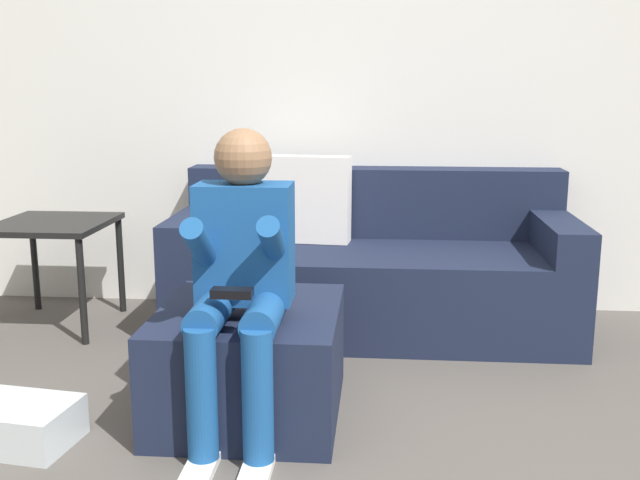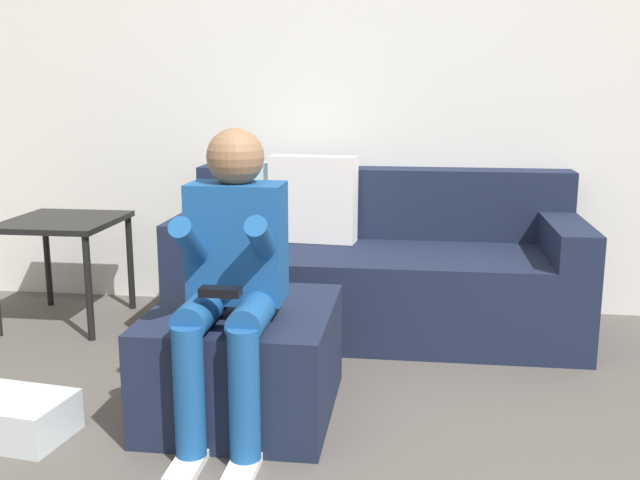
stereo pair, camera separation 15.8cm
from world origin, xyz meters
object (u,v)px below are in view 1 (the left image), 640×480
object	(u,v)px
storage_bin	(8,423)
side_table	(54,235)
ottoman	(250,361)
person_seated	(240,269)
couch_sectional	(369,267)

from	to	relation	value
storage_bin	side_table	world-z (taller)	side_table
ottoman	side_table	xyz separation A→B (m)	(-1.22, 0.98, 0.28)
person_seated	storage_bin	xyz separation A→B (m)	(-0.84, -0.13, -0.56)
couch_sectional	side_table	world-z (taller)	couch_sectional
person_seated	storage_bin	size ratio (longest dim) A/B	2.33
couch_sectional	side_table	bearing A→B (deg)	-175.18
couch_sectional	side_table	distance (m)	1.68
person_seated	side_table	size ratio (longest dim) A/B	1.85
person_seated	side_table	bearing A→B (deg)	136.21
storage_bin	couch_sectional	bearing A→B (deg)	48.69
couch_sectional	storage_bin	size ratio (longest dim) A/B	4.26
side_table	ottoman	bearing A→B (deg)	-38.90
couch_sectional	side_table	xyz separation A→B (m)	(-1.66, -0.14, 0.17)
ottoman	person_seated	distance (m)	0.46
couch_sectional	person_seated	distance (m)	1.42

